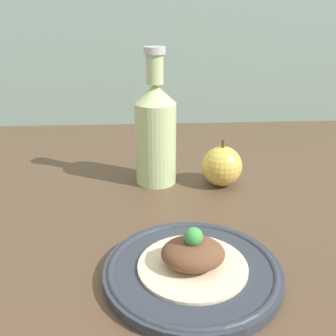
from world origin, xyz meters
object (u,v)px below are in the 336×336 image
Objects in this scene: apple at (220,166)px; plated_food at (190,256)px; plate at (189,271)px; cider_bottle at (153,131)px.

plated_food is at bearing -107.81° from apple.
cider_bottle is (-3.57, 29.05, 9.15)cm from plate.
apple is (8.60, 26.78, 0.74)cm from plated_food.
apple is at bearing -10.57° from cider_bottle.
plated_food is (0.00, 0.00, 2.14)cm from plate.
plated_food is at bearing -83.00° from cider_bottle.
plate is at bearing -107.81° from apple.
apple is at bearing 72.19° from plated_food.
plate is at bearing 0.00° from plated_food.
apple reaches higher than plate.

